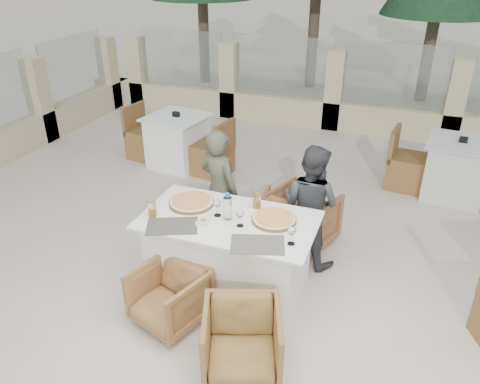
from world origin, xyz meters
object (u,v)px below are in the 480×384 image
(armchair_far_left, at_px, (240,212))
(wine_glass_near, at_px, (240,217))
(dining_table, at_px, (229,254))
(armchair_near_right, at_px, (242,340))
(pizza_left, at_px, (191,202))
(beer_glass_left, at_px, (152,209))
(bg_table_b, at_px, (456,170))
(armchair_far_right, at_px, (301,218))
(water_bottle, at_px, (228,206))
(olive_dish, at_px, (203,221))
(diner_right, at_px, (310,205))
(wine_glass_corner, at_px, (292,235))
(wine_glass_centre, at_px, (217,207))
(beer_glass_right, at_px, (257,201))
(bg_table_a, at_px, (178,141))
(diner_left, at_px, (219,189))
(pizza_right, at_px, (274,219))
(armchair_near_left, at_px, (169,296))

(armchair_far_left, bearing_deg, wine_glass_near, 107.26)
(dining_table, relative_size, armchair_near_right, 2.61)
(pizza_left, xyz_separation_m, beer_glass_left, (-0.24, -0.32, 0.05))
(wine_glass_near, relative_size, bg_table_b, 0.11)
(dining_table, height_order, armchair_far_right, dining_table)
(water_bottle, bearing_deg, olive_dish, -138.23)
(wine_glass_near, distance_m, diner_right, 0.94)
(wine_glass_corner, bearing_deg, pizza_left, 163.05)
(water_bottle, distance_m, wine_glass_centre, 0.12)
(pizza_left, relative_size, armchair_near_right, 0.71)
(beer_glass_right, distance_m, bg_table_b, 3.18)
(bg_table_a, height_order, bg_table_b, same)
(dining_table, distance_m, bg_table_a, 3.01)
(armchair_near_right, relative_size, bg_table_a, 0.37)
(wine_glass_near, xyz_separation_m, beer_glass_right, (0.03, 0.37, -0.02))
(armchair_near_right, distance_m, bg_table_a, 4.00)
(water_bottle, xyz_separation_m, wine_glass_centre, (-0.11, 0.02, -0.04))
(diner_left, bearing_deg, armchair_far_left, -95.60)
(beer_glass_right, bearing_deg, bg_table_a, 132.38)
(pizza_left, bearing_deg, wine_glass_corner, -16.95)
(pizza_left, xyz_separation_m, wine_glass_near, (0.58, -0.21, 0.06))
(pizza_left, relative_size, armchair_far_right, 0.63)
(bg_table_a, bearing_deg, dining_table, -44.53)
(water_bottle, distance_m, beer_glass_right, 0.35)
(pizza_left, height_order, bg_table_a, pizza_left)
(pizza_left, distance_m, diner_left, 0.58)
(dining_table, bearing_deg, wine_glass_near, -28.65)
(water_bottle, bearing_deg, beer_glass_right, 57.49)
(diner_left, bearing_deg, water_bottle, 140.08)
(beer_glass_left, distance_m, armchair_near_right, 1.45)
(pizza_left, height_order, wine_glass_near, wine_glass_near)
(wine_glass_centre, bearing_deg, olive_dish, -110.17)
(water_bottle, height_order, diner_left, diner_left)
(pizza_left, xyz_separation_m, bg_table_b, (2.54, 2.65, -0.41))
(bg_table_a, bearing_deg, wine_glass_centre, -46.16)
(wine_glass_centre, height_order, diner_left, diner_left)
(water_bottle, distance_m, beer_glass_left, 0.70)
(wine_glass_centre, xyz_separation_m, wine_glass_near, (0.26, -0.10, 0.00))
(pizza_right, xyz_separation_m, beer_glass_right, (-0.22, 0.18, 0.05))
(pizza_right, bearing_deg, wine_glass_centre, -170.68)
(wine_glass_centre, xyz_separation_m, bg_table_b, (2.22, 2.76, -0.48))
(dining_table, height_order, diner_left, diner_left)
(diner_right, bearing_deg, armchair_near_left, 74.25)
(pizza_right, relative_size, armchair_far_left, 0.69)
(pizza_right, relative_size, wine_glass_near, 2.21)
(pizza_left, xyz_separation_m, armchair_near_left, (0.12, -0.75, -0.53))
(water_bottle, xyz_separation_m, beer_glass_left, (-0.67, -0.19, -0.06))
(diner_left, xyz_separation_m, bg_table_b, (2.49, 2.08, -0.28))
(armchair_far_left, xyz_separation_m, armchair_near_right, (0.70, -1.86, 0.01))
(pizza_left, bearing_deg, beer_glass_left, -126.56)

